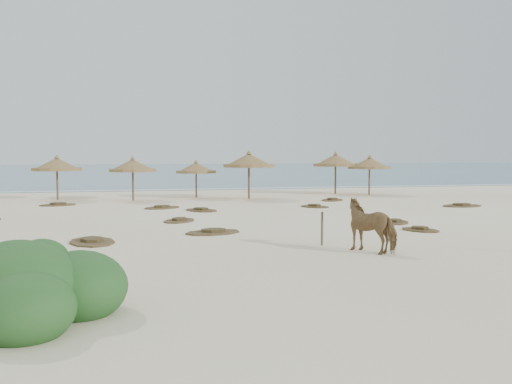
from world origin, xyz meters
TOP-DOWN VIEW (x-y plane):
  - ground at (0.00, 0.00)m, footprint 160.00×160.00m
  - ocean at (0.00, 75.00)m, footprint 200.00×100.00m
  - foam_line at (0.00, 26.00)m, footprint 70.00×0.60m
  - palapa_1 at (-8.62, 17.87)m, footprint 3.73×3.73m
  - palapa_2 at (-4.08, 16.51)m, footprint 2.98×2.98m
  - palapa_3 at (-0.03, 17.70)m, footprint 3.37×3.37m
  - palapa_4 at (3.13, 16.09)m, footprint 3.62×3.62m
  - palapa_5 at (10.06, 18.88)m, footprint 4.12×4.12m
  - palapa_6 at (12.09, 17.61)m, footprint 3.46×3.46m
  - horse at (2.46, -3.57)m, footprint 1.72×2.03m
  - fence_post_near at (1.39, -2.16)m, footprint 0.10×0.10m
  - bush at (-6.58, -8.68)m, footprint 3.72×3.27m
  - scrub_2 at (-2.40, 5.18)m, footprint 1.95×2.17m
  - scrub_3 at (-0.87, 9.34)m, footprint 2.10×2.37m
  - scrub_4 at (6.36, 2.56)m, footprint 1.78×2.02m
  - scrub_5 at (13.37, 8.46)m, footprint 2.60×1.90m
  - scrub_6 at (-8.23, 14.12)m, footprint 2.28×1.80m
  - scrub_7 at (5.35, 9.87)m, footprint 1.89×2.09m
  - scrub_9 at (-1.56, 1.34)m, footprint 2.41×1.91m
  - scrub_10 at (7.81, 13.62)m, footprint 2.15×2.27m
  - scrub_11 at (-5.76, 0.08)m, footprint 1.82×2.43m
  - scrub_12 at (6.16, 0.17)m, footprint 1.58×1.84m
  - scrub_13 at (-2.70, 11.16)m, footprint 2.45×2.19m

SIDE VIEW (x-z plane):
  - ground at x=0.00m, z-range 0.00..0.00m
  - ocean at x=0.00m, z-range 0.00..0.01m
  - foam_line at x=0.00m, z-range 0.00..0.01m
  - scrub_2 at x=-2.40m, z-range -0.03..0.13m
  - scrub_6 at x=-8.23m, z-range -0.03..0.13m
  - scrub_13 at x=-2.70m, z-range -0.03..0.13m
  - scrub_3 at x=-0.87m, z-range -0.03..0.13m
  - scrub_4 at x=6.36m, z-range -0.03..0.13m
  - scrub_7 at x=5.35m, z-range -0.03..0.13m
  - scrub_9 at x=-1.56m, z-range -0.03..0.13m
  - scrub_12 at x=6.16m, z-range -0.03..0.13m
  - scrub_5 at x=13.37m, z-range -0.03..0.13m
  - scrub_10 at x=7.81m, z-range -0.03..0.13m
  - scrub_11 at x=-5.76m, z-range -0.03..0.13m
  - fence_post_near at x=1.39m, z-range 0.00..1.07m
  - bush at x=-6.58m, z-range -0.29..1.38m
  - horse at x=2.46m, z-range 0.00..1.58m
  - palapa_3 at x=-0.03m, z-range 0.68..3.16m
  - palapa_2 at x=-4.08m, z-range 0.75..3.48m
  - palapa_6 at x=12.09m, z-range 0.77..3.55m
  - palapa_1 at x=-8.62m, z-range 0.77..3.58m
  - palapa_5 at x=10.06m, z-range 0.83..3.85m
  - palapa_4 at x=3.13m, z-range 0.85..3.94m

